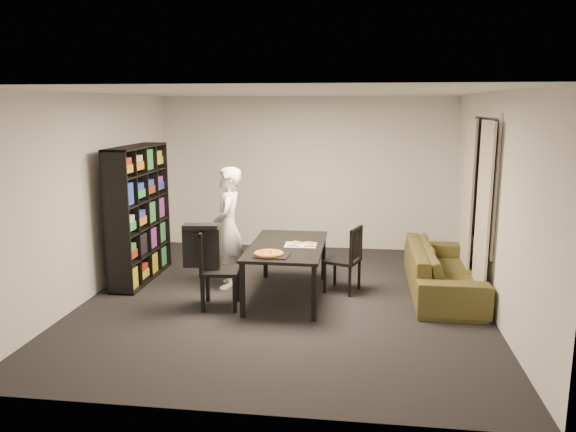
# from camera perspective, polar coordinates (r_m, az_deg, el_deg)

# --- Properties ---
(room) EXTENTS (5.01, 5.51, 2.61)m
(room) POSITION_cam_1_polar(r_m,az_deg,el_deg) (6.96, -0.33, 1.70)
(room) COLOR black
(room) RESTS_ON ground
(window_pane) EXTENTS (0.02, 1.40, 1.60)m
(window_pane) POSITION_cam_1_polar(r_m,az_deg,el_deg) (7.61, 19.22, 3.42)
(window_pane) COLOR black
(window_pane) RESTS_ON room
(window_frame) EXTENTS (0.03, 1.52, 1.72)m
(window_frame) POSITION_cam_1_polar(r_m,az_deg,el_deg) (7.61, 19.18, 3.43)
(window_frame) COLOR white
(window_frame) RESTS_ON room
(curtain_left) EXTENTS (0.03, 0.70, 2.25)m
(curtain_left) POSITION_cam_1_polar(r_m,az_deg,el_deg) (7.15, 19.19, 0.11)
(curtain_left) COLOR beige
(curtain_left) RESTS_ON room
(curtain_right) EXTENTS (0.03, 0.70, 2.25)m
(curtain_right) POSITION_cam_1_polar(r_m,az_deg,el_deg) (8.15, 17.76, 1.50)
(curtain_right) COLOR beige
(curtain_right) RESTS_ON room
(bookshelf) EXTENTS (0.35, 1.50, 1.90)m
(bookshelf) POSITION_cam_1_polar(r_m,az_deg,el_deg) (8.16, -14.90, 0.24)
(bookshelf) COLOR black
(bookshelf) RESTS_ON room
(dining_table) EXTENTS (0.93, 1.67, 0.70)m
(dining_table) POSITION_cam_1_polar(r_m,az_deg,el_deg) (7.19, -0.11, -3.41)
(dining_table) COLOR black
(dining_table) RESTS_ON room
(chair_left) EXTENTS (0.50, 0.50, 0.97)m
(chair_left) POSITION_cam_1_polar(r_m,az_deg,el_deg) (6.92, -7.67, -4.81)
(chair_left) COLOR black
(chair_left) RESTS_ON room
(chair_right) EXTENTS (0.53, 0.53, 0.89)m
(chair_right) POSITION_cam_1_polar(r_m,az_deg,el_deg) (7.45, 6.17, -3.97)
(chair_right) COLOR black
(chair_right) RESTS_ON room
(draped_jacket) EXTENTS (0.46, 0.24, 0.53)m
(draped_jacket) POSITION_cam_1_polar(r_m,az_deg,el_deg) (6.88, -8.81, -2.82)
(draped_jacket) COLOR black
(draped_jacket) RESTS_ON chair_left
(person) EXTENTS (0.47, 0.65, 1.64)m
(person) POSITION_cam_1_polar(r_m,az_deg,el_deg) (7.60, -6.12, -1.21)
(person) COLOR white
(person) RESTS_ON room
(baking_tray) EXTENTS (0.42, 0.35, 0.01)m
(baking_tray) POSITION_cam_1_polar(r_m,az_deg,el_deg) (6.67, -1.61, -3.99)
(baking_tray) COLOR black
(baking_tray) RESTS_ON dining_table
(pepperoni_pizza) EXTENTS (0.35, 0.35, 0.03)m
(pepperoni_pizza) POSITION_cam_1_polar(r_m,az_deg,el_deg) (6.66, -1.96, -3.82)
(pepperoni_pizza) COLOR olive
(pepperoni_pizza) RESTS_ON dining_table
(kitchen_towel) EXTENTS (0.40, 0.31, 0.01)m
(kitchen_towel) POSITION_cam_1_polar(r_m,az_deg,el_deg) (7.14, 1.31, -2.97)
(kitchen_towel) COLOR white
(kitchen_towel) RESTS_ON dining_table
(pizza_slices) EXTENTS (0.46, 0.43, 0.01)m
(pizza_slices) POSITION_cam_1_polar(r_m,az_deg,el_deg) (7.16, 1.47, -2.85)
(pizza_slices) COLOR gold
(pizza_slices) RESTS_ON dining_table
(sofa) EXTENTS (0.85, 2.16, 0.63)m
(sofa) POSITION_cam_1_polar(r_m,az_deg,el_deg) (7.70, 15.45, -5.29)
(sofa) COLOR #423D1A
(sofa) RESTS_ON room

